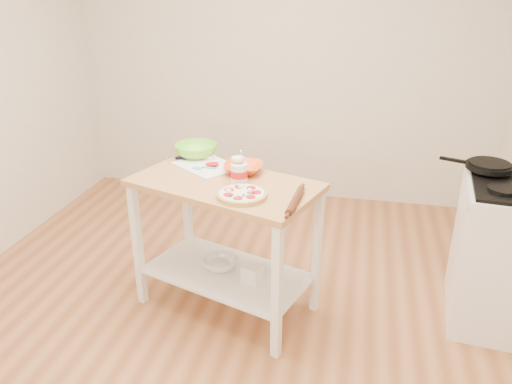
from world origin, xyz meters
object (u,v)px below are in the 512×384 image
object	(u,v)px
spatula	(203,168)
cutting_board	(207,165)
shelf_glass_bowl	(220,263)
green_bowl	(196,151)
beer_pint	(238,169)
skillet	(488,166)
knife	(190,158)
orange_bowl	(243,168)
rolling_pin	(295,200)
prep_island	(225,219)
pizza	(242,194)
gas_stove	(508,253)
yogurt_tub	(239,173)
shelf_bin	(253,273)

from	to	relation	value
spatula	cutting_board	bearing A→B (deg)	93.75
shelf_glass_bowl	cutting_board	bearing A→B (deg)	123.23
cutting_board	shelf_glass_bowl	world-z (taller)	cutting_board
green_bowl	beer_pint	xyz separation A→B (m)	(0.39, -0.37, 0.03)
skillet	shelf_glass_bowl	distance (m)	1.80
cutting_board	green_bowl	xyz separation A→B (m)	(-0.13, 0.16, 0.04)
knife	orange_bowl	size ratio (longest dim) A/B	1.09
cutting_board	skillet	bearing A→B (deg)	41.00
beer_pint	rolling_pin	xyz separation A→B (m)	(0.39, -0.26, -0.06)
skillet	green_bowl	distance (m)	1.88
spatula	orange_bowl	size ratio (longest dim) A/B	0.62
prep_island	pizza	xyz separation A→B (m)	(0.16, -0.20, 0.27)
rolling_pin	orange_bowl	bearing A→B (deg)	134.02
gas_stove	knife	world-z (taller)	gas_stove
rolling_pin	knife	bearing A→B (deg)	145.65
pizza	spatula	distance (m)	0.50
gas_stove	yogurt_tub	size ratio (longest dim) A/B	5.13
skillet	green_bowl	world-z (taller)	same
skillet	orange_bowl	distance (m)	1.51
prep_island	shelf_bin	distance (m)	0.39
spatula	beer_pint	world-z (taller)	beer_pint
spatula	green_bowl	size ratio (longest dim) A/B	0.52
gas_stove	green_bowl	distance (m)	2.11
orange_bowl	yogurt_tub	bearing A→B (deg)	-84.42
pizza	spatula	size ratio (longest dim) A/B	1.89
skillet	rolling_pin	world-z (taller)	skillet
gas_stove	spatula	bearing A→B (deg)	-171.29
spatula	knife	world-z (taller)	knife
gas_stove	cutting_board	size ratio (longest dim) A/B	2.22
shelf_glass_bowl	pizza	bearing A→B (deg)	-48.08
spatula	yogurt_tub	size ratio (longest dim) A/B	0.70
green_bowl	beer_pint	size ratio (longest dim) A/B	1.89
knife	yogurt_tub	xyz separation A→B (m)	(0.42, -0.31, 0.04)
gas_stove	cutting_board	distance (m)	1.97
spatula	knife	distance (m)	0.21
rolling_pin	shelf_bin	distance (m)	0.68
spatula	orange_bowl	distance (m)	0.26
pizza	shelf_glass_bowl	size ratio (longest dim) A/B	1.27
cutting_board	shelf_bin	size ratio (longest dim) A/B	4.54
gas_stove	beer_pint	world-z (taller)	gas_stove
skillet	spatula	distance (m)	1.77
cutting_board	gas_stove	bearing A→B (deg)	35.66
spatula	shelf_bin	xyz separation A→B (m)	(0.37, -0.23, -0.60)
skillet	yogurt_tub	world-z (taller)	yogurt_tub
knife	shelf_bin	bearing A→B (deg)	-45.99
pizza	spatula	xyz separation A→B (m)	(-0.34, 0.36, 0.00)
beer_pint	yogurt_tub	bearing A→B (deg)	-61.86
cutting_board	rolling_pin	distance (m)	0.80
beer_pint	yogurt_tub	world-z (taller)	yogurt_tub
green_bowl	skillet	bearing A→B (deg)	0.45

